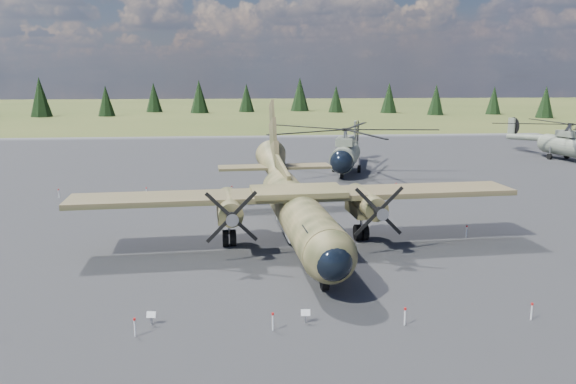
{
  "coord_description": "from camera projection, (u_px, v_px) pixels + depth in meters",
  "views": [
    {
      "loc": [
        0.55,
        -36.63,
        11.1
      ],
      "look_at": [
        4.1,
        2.0,
        3.07
      ],
      "focal_mm": 35.0,
      "sensor_mm": 36.0,
      "label": 1
    }
  ],
  "objects": [
    {
      "name": "apron",
      "position": [
        231.0,
        209.0,
        47.68
      ],
      "size": [
        120.0,
        120.0,
        0.04
      ],
      "primitive_type": "cube",
      "color": "#57585C",
      "rests_on": "ground"
    },
    {
      "name": "info_placard_left",
      "position": [
        151.0,
        316.0,
        25.44
      ],
      "size": [
        0.43,
        0.22,
        0.65
      ],
      "rotation": [
        0.0,
        0.0,
        -0.13
      ],
      "color": "gray",
      "rests_on": "ground"
    },
    {
      "name": "transport_plane",
      "position": [
        295.0,
        201.0,
        38.05
      ],
      "size": [
        29.33,
        26.61,
        9.66
      ],
      "rotation": [
        0.0,
        0.0,
        0.06
      ],
      "color": "#373B1F",
      "rests_on": "ground"
    },
    {
      "name": "helicopter_mid",
      "position": [
        567.0,
        134.0,
        74.67
      ],
      "size": [
        22.79,
        24.69,
        5.01
      ],
      "rotation": [
        0.0,
        0.0,
        0.17
      ],
      "color": "gray",
      "rests_on": "ground"
    },
    {
      "name": "barrier_fence",
      "position": [
        223.0,
        237.0,
        37.71
      ],
      "size": [
        33.12,
        29.62,
        0.85
      ],
      "color": "white",
      "rests_on": "ground"
    },
    {
      "name": "helicopter_near",
      "position": [
        346.0,
        141.0,
        64.18
      ],
      "size": [
        26.15,
        26.62,
        5.33
      ],
      "rotation": [
        0.0,
        0.0,
        -0.29
      ],
      "color": "gray",
      "rests_on": "ground"
    },
    {
      "name": "info_placard_right",
      "position": [
        306.0,
        314.0,
        25.62
      ],
      "size": [
        0.44,
        0.21,
        0.67
      ],
      "rotation": [
        0.0,
        0.0,
        -0.08
      ],
      "color": "gray",
      "rests_on": "ground"
    },
    {
      "name": "treeline",
      "position": [
        229.0,
        167.0,
        39.86
      ],
      "size": [
        296.85,
        298.2,
        10.99
      ],
      "color": "black",
      "rests_on": "ground"
    },
    {
      "name": "ground",
      "position": [
        230.0,
        244.0,
        37.92
      ],
      "size": [
        500.0,
        500.0,
        0.0
      ],
      "primitive_type": "plane",
      "color": "brown",
      "rests_on": "ground"
    }
  ]
}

